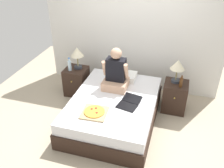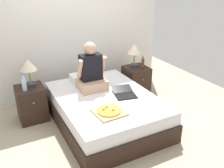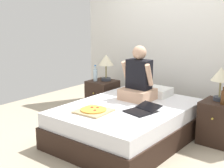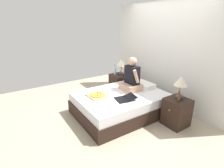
{
  "view_description": "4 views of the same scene",
  "coord_description": "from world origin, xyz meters",
  "px_view_note": "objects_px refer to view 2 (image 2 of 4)",
  "views": [
    {
      "loc": [
        0.99,
        -3.45,
        2.95
      ],
      "look_at": [
        -0.04,
        0.02,
        0.76
      ],
      "focal_mm": 40.0,
      "sensor_mm": 36.0,
      "label": 1
    },
    {
      "loc": [
        -1.51,
        -3.15,
        2.23
      ],
      "look_at": [
        0.12,
        -0.01,
        0.67
      ],
      "focal_mm": 40.0,
      "sensor_mm": 36.0,
      "label": 2
    },
    {
      "loc": [
        2.35,
        -3.3,
        1.74
      ],
      "look_at": [
        -0.09,
        -0.23,
        0.82
      ],
      "focal_mm": 50.0,
      "sensor_mm": 36.0,
      "label": 3
    },
    {
      "loc": [
        2.92,
        -2.14,
        2.04
      ],
      "look_at": [
        0.02,
        -0.25,
        0.78
      ],
      "focal_mm": 28.0,
      "sensor_mm": 36.0,
      "label": 4
    }
  ],
  "objects_px": {
    "bed": "(105,110)",
    "pizza_box": "(109,112)",
    "water_bottle": "(24,84)",
    "person_seated": "(91,72)",
    "nightstand_left": "(32,103)",
    "nightstand_right": "(136,81)",
    "lamp_on_right_nightstand": "(134,50)",
    "beer_bottle": "(143,63)",
    "lamp_on_left_nightstand": "(28,67)",
    "laptop": "(125,94)"
  },
  "relations": [
    {
      "from": "water_bottle",
      "to": "laptop",
      "type": "height_order",
      "value": "water_bottle"
    },
    {
      "from": "nightstand_right",
      "to": "laptop",
      "type": "height_order",
      "value": "nightstand_right"
    },
    {
      "from": "water_bottle",
      "to": "lamp_on_right_nightstand",
      "type": "height_order",
      "value": "lamp_on_right_nightstand"
    },
    {
      "from": "bed",
      "to": "nightstand_left",
      "type": "relative_size",
      "value": 3.41
    },
    {
      "from": "bed",
      "to": "pizza_box",
      "type": "bearing_deg",
      "value": -109.89
    },
    {
      "from": "water_bottle",
      "to": "person_seated",
      "type": "xyz_separation_m",
      "value": [
        1.02,
        -0.23,
        0.09
      ]
    },
    {
      "from": "nightstand_right",
      "to": "person_seated",
      "type": "bearing_deg",
      "value": -163.75
    },
    {
      "from": "nightstand_right",
      "to": "pizza_box",
      "type": "bearing_deg",
      "value": -135.69
    },
    {
      "from": "lamp_on_right_nightstand",
      "to": "beer_bottle",
      "type": "bearing_deg",
      "value": -56.31
    },
    {
      "from": "nightstand_right",
      "to": "laptop",
      "type": "distance_m",
      "value": 1.09
    },
    {
      "from": "laptop",
      "to": "nightstand_right",
      "type": "bearing_deg",
      "value": 47.26
    },
    {
      "from": "water_bottle",
      "to": "laptop",
      "type": "distance_m",
      "value": 1.56
    },
    {
      "from": "nightstand_right",
      "to": "person_seated",
      "type": "height_order",
      "value": "person_seated"
    },
    {
      "from": "lamp_on_left_nightstand",
      "to": "water_bottle",
      "type": "xyz_separation_m",
      "value": [
        -0.12,
        -0.14,
        -0.22
      ]
    },
    {
      "from": "bed",
      "to": "water_bottle",
      "type": "relative_size",
      "value": 7.16
    },
    {
      "from": "lamp_on_left_nightstand",
      "to": "person_seated",
      "type": "xyz_separation_m",
      "value": [
        0.9,
        -0.37,
        -0.13
      ]
    },
    {
      "from": "water_bottle",
      "to": "lamp_on_right_nightstand",
      "type": "bearing_deg",
      "value": 3.85
    },
    {
      "from": "water_bottle",
      "to": "nightstand_right",
      "type": "distance_m",
      "value": 2.15
    },
    {
      "from": "bed",
      "to": "pizza_box",
      "type": "relative_size",
      "value": 4.67
    },
    {
      "from": "laptop",
      "to": "bed",
      "type": "bearing_deg",
      "value": 158.57
    },
    {
      "from": "lamp_on_left_nightstand",
      "to": "lamp_on_right_nightstand",
      "type": "xyz_separation_m",
      "value": [
        1.96,
        0.0,
        0.0
      ]
    },
    {
      "from": "beer_bottle",
      "to": "lamp_on_right_nightstand",
      "type": "bearing_deg",
      "value": 123.69
    },
    {
      "from": "water_bottle",
      "to": "person_seated",
      "type": "bearing_deg",
      "value": -12.44
    },
    {
      "from": "person_seated",
      "to": "pizza_box",
      "type": "distance_m",
      "value": 0.9
    },
    {
      "from": "bed",
      "to": "lamp_on_left_nightstand",
      "type": "height_order",
      "value": "lamp_on_left_nightstand"
    },
    {
      "from": "nightstand_left",
      "to": "laptop",
      "type": "distance_m",
      "value": 1.54
    },
    {
      "from": "person_seated",
      "to": "pizza_box",
      "type": "height_order",
      "value": "person_seated"
    },
    {
      "from": "nightstand_left",
      "to": "pizza_box",
      "type": "xyz_separation_m",
      "value": [
        0.83,
        -1.17,
        0.22
      ]
    },
    {
      "from": "lamp_on_right_nightstand",
      "to": "beer_bottle",
      "type": "height_order",
      "value": "lamp_on_right_nightstand"
    },
    {
      "from": "lamp_on_left_nightstand",
      "to": "pizza_box",
      "type": "relative_size",
      "value": 1.06
    },
    {
      "from": "lamp_on_left_nightstand",
      "to": "person_seated",
      "type": "relative_size",
      "value": 0.58
    },
    {
      "from": "person_seated",
      "to": "laptop",
      "type": "relative_size",
      "value": 1.65
    },
    {
      "from": "water_bottle",
      "to": "lamp_on_right_nightstand",
      "type": "relative_size",
      "value": 0.61
    },
    {
      "from": "nightstand_left",
      "to": "lamp_on_left_nightstand",
      "type": "distance_m",
      "value": 0.62
    },
    {
      "from": "bed",
      "to": "nightstand_right",
      "type": "height_order",
      "value": "nightstand_right"
    },
    {
      "from": "lamp_on_right_nightstand",
      "to": "nightstand_right",
      "type": "bearing_deg",
      "value": -59.06
    },
    {
      "from": "beer_bottle",
      "to": "person_seated",
      "type": "xyz_separation_m",
      "value": [
        -1.15,
        -0.22,
        0.1
      ]
    },
    {
      "from": "nightstand_right",
      "to": "beer_bottle",
      "type": "relative_size",
      "value": 2.52
    },
    {
      "from": "nightstand_left",
      "to": "beer_bottle",
      "type": "height_order",
      "value": "beer_bottle"
    },
    {
      "from": "lamp_on_left_nightstand",
      "to": "person_seated",
      "type": "distance_m",
      "value": 0.98
    },
    {
      "from": "nightstand_left",
      "to": "nightstand_right",
      "type": "relative_size",
      "value": 1.0
    },
    {
      "from": "lamp_on_left_nightstand",
      "to": "water_bottle",
      "type": "distance_m",
      "value": 0.28
    },
    {
      "from": "bed",
      "to": "nightstand_left",
      "type": "xyz_separation_m",
      "value": [
        -1.01,
        0.67,
        0.05
      ]
    },
    {
      "from": "nightstand_left",
      "to": "person_seated",
      "type": "bearing_deg",
      "value": -18.5
    },
    {
      "from": "nightstand_left",
      "to": "beer_bottle",
      "type": "bearing_deg",
      "value": -2.73
    },
    {
      "from": "water_bottle",
      "to": "pizza_box",
      "type": "relative_size",
      "value": 0.65
    },
    {
      "from": "bed",
      "to": "pizza_box",
      "type": "xyz_separation_m",
      "value": [
        -0.18,
        -0.5,
        0.27
      ]
    },
    {
      "from": "bed",
      "to": "water_bottle",
      "type": "bearing_deg",
      "value": 152.12
    },
    {
      "from": "nightstand_right",
      "to": "pizza_box",
      "type": "height_order",
      "value": "nightstand_right"
    },
    {
      "from": "water_bottle",
      "to": "laptop",
      "type": "xyz_separation_m",
      "value": [
        1.38,
        -0.69,
        -0.18
      ]
    }
  ]
}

